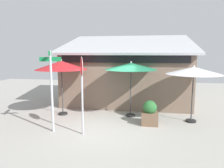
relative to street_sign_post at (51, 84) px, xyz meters
name	(u,v)px	position (x,y,z in m)	size (l,w,h in m)	color
ground_plane	(103,128)	(1.81, 0.84, -1.92)	(28.00, 28.00, 0.10)	#9E9B93
cafe_building	(127,75)	(2.35, 5.56, -0.23)	(7.56, 5.22, 4.22)	#705B4C
street_sign_post	(51,84)	(0.00, 0.00, 0.00)	(0.76, 0.82, 3.10)	#A8AAB2
stop_sign	(82,82)	(1.22, -0.10, 0.11)	(0.30, 0.67, 2.88)	#A8AAB2
patio_umbrella_crimson_left	(61,66)	(-0.51, 2.20, 0.54)	(2.49, 2.49, 2.71)	black
patio_umbrella_forest_green_center	(131,67)	(2.79, 2.46, 0.50)	(2.43, 2.43, 2.62)	black
patio_umbrella_ivory_right	(194,71)	(5.50, 2.04, 0.37)	(2.33, 2.33, 2.49)	black
sidewalk_planter	(150,113)	(3.69, 1.42, -1.40)	(0.68, 0.68, 1.03)	brown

